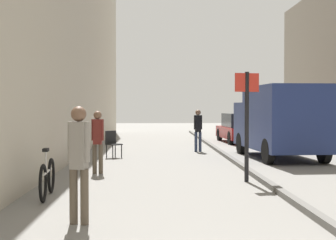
{
  "coord_description": "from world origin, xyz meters",
  "views": [
    {
      "loc": [
        -0.98,
        -2.83,
        1.77
      ],
      "look_at": [
        -0.53,
        12.97,
        1.36
      ],
      "focal_mm": 53.26,
      "sensor_mm": 36.0,
      "label": 1
    }
  ],
  "objects_px": {
    "delivery_van": "(279,120)",
    "street_sign_post": "(247,117)",
    "bicycle_leaning": "(47,178)",
    "pedestrian_mid_block": "(198,127)",
    "pedestrian_far_crossing": "(98,138)",
    "pedestrian_main_foreground": "(79,156)",
    "parked_car": "(241,128)",
    "cafe_chair_near_window": "(113,142)"
  },
  "relations": [
    {
      "from": "delivery_van",
      "to": "street_sign_post",
      "type": "height_order",
      "value": "street_sign_post"
    },
    {
      "from": "street_sign_post",
      "to": "bicycle_leaning",
      "type": "bearing_deg",
      "value": 11.46
    },
    {
      "from": "pedestrian_mid_block",
      "to": "pedestrian_far_crossing",
      "type": "distance_m",
      "value": 7.19
    },
    {
      "from": "pedestrian_main_foreground",
      "to": "parked_car",
      "type": "xyz_separation_m",
      "value": [
        5.5,
        17.25,
        -0.32
      ]
    },
    {
      "from": "pedestrian_mid_block",
      "to": "street_sign_post",
      "type": "bearing_deg",
      "value": 87.59
    },
    {
      "from": "delivery_van",
      "to": "bicycle_leaning",
      "type": "distance_m",
      "value": 9.7
    },
    {
      "from": "pedestrian_mid_block",
      "to": "delivery_van",
      "type": "xyz_separation_m",
      "value": [
        2.56,
        -2.68,
        0.36
      ]
    },
    {
      "from": "delivery_van",
      "to": "cafe_chair_near_window",
      "type": "height_order",
      "value": "delivery_van"
    },
    {
      "from": "delivery_van",
      "to": "street_sign_post",
      "type": "distance_m",
      "value": 5.71
    },
    {
      "from": "pedestrian_main_foreground",
      "to": "pedestrian_mid_block",
      "type": "xyz_separation_m",
      "value": [
        2.89,
        12.15,
        -0.07
      ]
    },
    {
      "from": "pedestrian_main_foreground",
      "to": "parked_car",
      "type": "distance_m",
      "value": 18.1
    },
    {
      "from": "pedestrian_main_foreground",
      "to": "street_sign_post",
      "type": "xyz_separation_m",
      "value": [
        3.32,
        4.17,
        0.52
      ]
    },
    {
      "from": "pedestrian_main_foreground",
      "to": "cafe_chair_near_window",
      "type": "xyz_separation_m",
      "value": [
        -0.31,
        9.92,
        -0.48
      ]
    },
    {
      "from": "pedestrian_far_crossing",
      "to": "bicycle_leaning",
      "type": "relative_size",
      "value": 0.94
    },
    {
      "from": "cafe_chair_near_window",
      "to": "pedestrian_mid_block",
      "type": "bearing_deg",
      "value": 174.68
    },
    {
      "from": "pedestrian_mid_block",
      "to": "street_sign_post",
      "type": "distance_m",
      "value": 8.01
    },
    {
      "from": "pedestrian_far_crossing",
      "to": "delivery_van",
      "type": "height_order",
      "value": "delivery_van"
    },
    {
      "from": "street_sign_post",
      "to": "pedestrian_mid_block",
      "type": "bearing_deg",
      "value": -99.67
    },
    {
      "from": "pedestrian_main_foreground",
      "to": "parked_car",
      "type": "height_order",
      "value": "pedestrian_main_foreground"
    },
    {
      "from": "pedestrian_mid_block",
      "to": "pedestrian_far_crossing",
      "type": "relative_size",
      "value": 1.0
    },
    {
      "from": "pedestrian_far_crossing",
      "to": "bicycle_leaning",
      "type": "bearing_deg",
      "value": -93.5
    },
    {
      "from": "bicycle_leaning",
      "to": "parked_car",
      "type": "bearing_deg",
      "value": 63.22
    },
    {
      "from": "parked_car",
      "to": "street_sign_post",
      "type": "height_order",
      "value": "street_sign_post"
    },
    {
      "from": "parked_car",
      "to": "street_sign_post",
      "type": "bearing_deg",
      "value": -102.32
    },
    {
      "from": "pedestrian_far_crossing",
      "to": "parked_car",
      "type": "bearing_deg",
      "value": 69.16
    },
    {
      "from": "pedestrian_main_foreground",
      "to": "street_sign_post",
      "type": "height_order",
      "value": "street_sign_post"
    },
    {
      "from": "delivery_van",
      "to": "parked_car",
      "type": "distance_m",
      "value": 7.81
    },
    {
      "from": "cafe_chair_near_window",
      "to": "delivery_van",
      "type": "bearing_deg",
      "value": 135.34
    },
    {
      "from": "delivery_van",
      "to": "parked_car",
      "type": "bearing_deg",
      "value": 85.82
    },
    {
      "from": "pedestrian_mid_block",
      "to": "pedestrian_far_crossing",
      "type": "bearing_deg",
      "value": 57.61
    },
    {
      "from": "delivery_van",
      "to": "pedestrian_far_crossing",
      "type": "bearing_deg",
      "value": -151.11
    },
    {
      "from": "parked_car",
      "to": "cafe_chair_near_window",
      "type": "xyz_separation_m",
      "value": [
        -5.81,
        -7.32,
        -0.17
      ]
    },
    {
      "from": "pedestrian_main_foreground",
      "to": "delivery_van",
      "type": "height_order",
      "value": "delivery_van"
    },
    {
      "from": "bicycle_leaning",
      "to": "cafe_chair_near_window",
      "type": "xyz_separation_m",
      "value": [
        0.64,
        7.68,
        0.17
      ]
    },
    {
      "from": "pedestrian_far_crossing",
      "to": "cafe_chair_near_window",
      "type": "height_order",
      "value": "pedestrian_far_crossing"
    },
    {
      "from": "delivery_van",
      "to": "pedestrian_mid_block",
      "type": "bearing_deg",
      "value": 129.88
    },
    {
      "from": "pedestrian_far_crossing",
      "to": "cafe_chair_near_window",
      "type": "relative_size",
      "value": 1.77
    },
    {
      "from": "parked_car",
      "to": "pedestrian_main_foreground",
      "type": "bearing_deg",
      "value": -110.57
    },
    {
      "from": "bicycle_leaning",
      "to": "cafe_chair_near_window",
      "type": "distance_m",
      "value": 7.71
    },
    {
      "from": "pedestrian_mid_block",
      "to": "delivery_van",
      "type": "bearing_deg",
      "value": 128.18
    },
    {
      "from": "delivery_van",
      "to": "street_sign_post",
      "type": "relative_size",
      "value": 1.96
    },
    {
      "from": "pedestrian_main_foreground",
      "to": "cafe_chair_near_window",
      "type": "height_order",
      "value": "pedestrian_main_foreground"
    }
  ]
}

